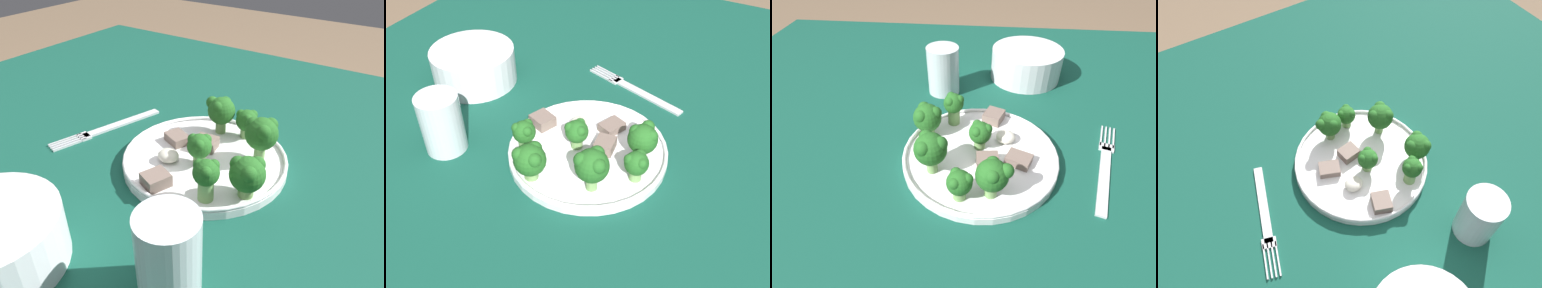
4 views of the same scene
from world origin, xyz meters
TOP-DOWN VIEW (x-y plane):
  - table at (0.00, 0.00)m, footprint 1.31×1.12m
  - dinner_plate at (-0.02, -0.04)m, footprint 0.25×0.25m
  - fork at (0.18, -0.03)m, footprint 0.08×0.20m
  - drinking_glass at (-0.11, 0.17)m, footprint 0.06×0.06m
  - broccoli_floret_near_rim_left at (-0.02, -0.02)m, footprint 0.04×0.04m
  - broccoli_floret_center_left at (-0.04, -0.13)m, footprint 0.04×0.04m
  - broccoli_floret_back_left at (0.00, -0.12)m, footprint 0.05×0.05m
  - broccoli_floret_front_left at (-0.07, 0.04)m, footprint 0.04×0.03m
  - broccoli_floret_center_back at (-0.09, -0.08)m, footprint 0.05×0.05m
  - broccoli_floret_mid_cluster at (-0.11, 0.01)m, footprint 0.05×0.05m
  - meat_slice_front_slice at (-0.01, -0.06)m, footprint 0.04×0.03m
  - meat_slice_middle_slice at (0.04, -0.05)m, footprint 0.05×0.04m
  - meat_slice_rear_slice at (0.00, 0.06)m, footprint 0.04×0.04m
  - sauce_dollop at (0.02, -0.00)m, footprint 0.03×0.03m

SIDE VIEW (x-z plane):
  - table at x=0.00m, z-range 0.28..1.00m
  - fork at x=0.18m, z-range 0.72..0.72m
  - dinner_plate at x=-0.02m, z-range 0.72..0.74m
  - meat_slice_middle_slice at x=0.04m, z-range 0.73..0.75m
  - meat_slice_front_slice at x=-0.01m, z-range 0.73..0.75m
  - sauce_dollop at x=0.02m, z-range 0.73..0.75m
  - meat_slice_rear_slice at x=0.00m, z-range 0.73..0.75m
  - broccoli_floret_center_left at x=-0.04m, z-range 0.74..0.79m
  - broccoli_floret_near_rim_left at x=-0.02m, z-range 0.74..0.79m
  - drinking_glass at x=-0.11m, z-range 0.71..0.81m
  - broccoli_floret_mid_cluster at x=-0.11m, z-range 0.74..0.80m
  - broccoli_floret_front_left at x=-0.07m, z-range 0.74..0.80m
  - broccoli_floret_back_left at x=0.00m, z-range 0.74..0.80m
  - broccoli_floret_center_back at x=-0.09m, z-range 0.74..0.81m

